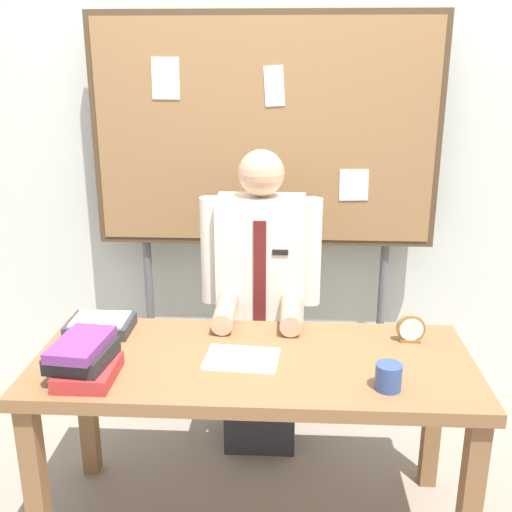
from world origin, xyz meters
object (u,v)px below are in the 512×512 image
at_px(open_notebook, 242,359).
at_px(bulletin_board, 265,137).
at_px(book_stack, 84,359).
at_px(desk_clock, 411,330).
at_px(person, 261,315).
at_px(coffee_mug, 388,377).
at_px(desk, 253,381).
at_px(paper_tray, 101,325).

bearing_deg(open_notebook, bulletin_board, 87.55).
distance_m(book_stack, desk_clock, 1.26).
relative_size(bulletin_board, book_stack, 7.30).
xyz_separation_m(person, book_stack, (-0.59, -0.76, 0.14)).
bearing_deg(open_notebook, book_stack, -163.58).
bearing_deg(coffee_mug, desk, 156.93).
xyz_separation_m(desk, coffee_mug, (0.47, -0.20, 0.14)).
bearing_deg(desk, open_notebook, -154.78).
distance_m(bulletin_board, coffee_mug, 1.43).
height_order(book_stack, coffee_mug, book_stack).
bearing_deg(book_stack, person, 52.21).
bearing_deg(bulletin_board, coffee_mug, -68.03).
relative_size(desk, paper_tray, 6.38).
relative_size(desk, book_stack, 5.88).
bearing_deg(coffee_mug, desk_clock, 69.03).
height_order(desk, paper_tray, paper_tray).
xyz_separation_m(bulletin_board, paper_tray, (-0.65, -0.77, -0.69)).
xyz_separation_m(person, paper_tray, (-0.65, -0.37, 0.10)).
distance_m(bulletin_board, book_stack, 1.44).
height_order(bulletin_board, desk_clock, bulletin_board).
xyz_separation_m(desk, paper_tray, (-0.65, 0.21, 0.13)).
height_order(book_stack, open_notebook, book_stack).
xyz_separation_m(book_stack, coffee_mug, (1.06, -0.02, -0.03)).
bearing_deg(desk, person, 90.00).
height_order(desk, book_stack, book_stack).
bearing_deg(desk_clock, book_stack, -163.51).
bearing_deg(book_stack, paper_tray, 99.18).
height_order(person, coffee_mug, person).
distance_m(bulletin_board, desk_clock, 1.21).
bearing_deg(paper_tray, desk, -17.64).
bearing_deg(desk_clock, desk, -164.08).
height_order(desk, bulletin_board, bulletin_board).
height_order(desk_clock, paper_tray, desk_clock).
bearing_deg(person, paper_tray, -150.32).
distance_m(desk, desk_clock, 0.66).
relative_size(person, paper_tray, 5.61).
relative_size(bulletin_board, desk_clock, 18.05).
distance_m(bulletin_board, open_notebook, 1.22).
bearing_deg(paper_tray, desk_clock, -1.36).
relative_size(person, coffee_mug, 15.64).
relative_size(coffee_mug, paper_tray, 0.36).
bearing_deg(person, desk_clock, -32.92).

